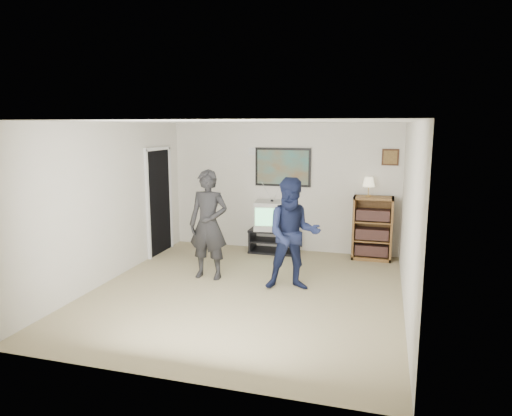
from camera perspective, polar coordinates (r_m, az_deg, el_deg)
The scene contains 13 objects.
room_shell at distance 6.92m, azimuth -0.48°, elevation 0.31°, with size 4.51×5.00×2.51m.
media_stand at distance 8.95m, azimuth 2.20°, elevation -4.10°, with size 0.93×0.53×0.46m.
crt_television at distance 8.84m, azimuth 2.00°, elevation -0.92°, with size 0.65×0.55×0.55m, color #ADADA7, non-canonical shape.
bookshelf at distance 8.68m, azimuth 14.34°, elevation -2.45°, with size 0.71×0.41×1.17m, color brown, non-canonical shape.
table_lamp at distance 8.59m, azimuth 13.90°, elevation 2.59°, with size 0.22×0.22×0.35m, color #FBEEBE, non-canonical shape.
person_tall at distance 7.35m, azimuth -5.96°, elevation -2.08°, with size 0.64×0.42×1.76m, color black.
person_short at distance 6.83m, azimuth 4.64°, elevation -3.29°, with size 0.83×0.64×1.70m, color #151B3A.
controller_left at distance 7.46m, azimuth -5.57°, elevation 1.24°, with size 0.04×0.13×0.04m, color white.
controller_right at distance 7.05m, azimuth 5.39°, elevation -1.99°, with size 0.04×0.12×0.04m, color white.
poster at distance 8.92m, azimuth 3.36°, elevation 5.12°, with size 1.10×0.03×0.75m, color black.
air_vent at distance 9.03m, azimuth -0.04°, elevation 7.11°, with size 0.28×0.02×0.14m, color white.
small_picture at distance 8.70m, azimuth 16.44°, elevation 6.11°, with size 0.30×0.03×0.30m, color #382512.
doorway at distance 8.95m, azimuth -12.05°, elevation 0.73°, with size 0.03×0.85×2.00m, color black.
Camera 1 is at (1.91, -6.20, 2.44)m, focal length 32.00 mm.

